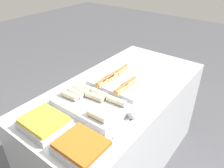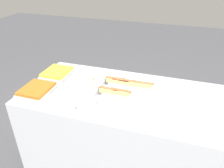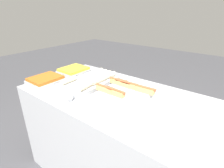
% 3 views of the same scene
% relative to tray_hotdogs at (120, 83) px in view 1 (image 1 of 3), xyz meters
% --- Properties ---
extents(ground_plane, '(12.00, 12.00, 0.00)m').
position_rel_tray_hotdogs_xyz_m(ground_plane, '(-0.01, -0.01, -0.93)').
color(ground_plane, '#4C4C51').
extents(counter, '(1.70, 0.85, 0.90)m').
position_rel_tray_hotdogs_xyz_m(counter, '(-0.01, -0.01, -0.48)').
color(counter, '#B7BABF').
rests_on(counter, ground_plane).
extents(tray_hotdogs, '(0.42, 0.46, 0.10)m').
position_rel_tray_hotdogs_xyz_m(tray_hotdogs, '(0.00, 0.00, 0.00)').
color(tray_hotdogs, '#B7BABF').
rests_on(tray_hotdogs, counter).
extents(tray_wraps, '(0.31, 0.53, 0.09)m').
position_rel_tray_hotdogs_xyz_m(tray_wraps, '(-0.36, 0.00, 0.00)').
color(tray_wraps, '#B7BABF').
rests_on(tray_wraps, counter).
extents(tray_side_front, '(0.24, 0.28, 0.07)m').
position_rel_tray_hotdogs_xyz_m(tray_side_front, '(-0.70, -0.24, 0.00)').
color(tray_side_front, '#B7BABF').
rests_on(tray_side_front, counter).
extents(tray_side_back, '(0.24, 0.28, 0.07)m').
position_rel_tray_hotdogs_xyz_m(tray_side_back, '(-0.70, 0.09, 0.00)').
color(tray_side_back, '#B7BABF').
rests_on(tray_side_back, counter).
extents(serving_spoon_near, '(0.26, 0.06, 0.06)m').
position_rel_tray_hotdogs_xyz_m(serving_spoon_near, '(-0.30, -0.31, -0.01)').
color(serving_spoon_near, '#B2B5BA').
rests_on(serving_spoon_near, counter).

